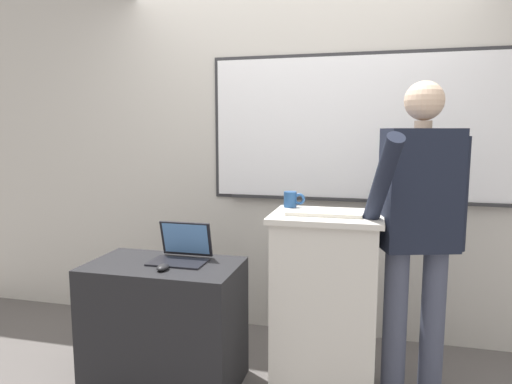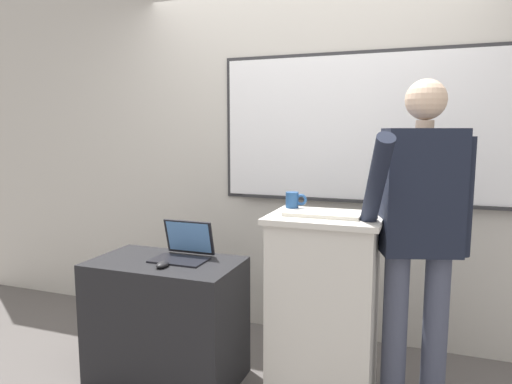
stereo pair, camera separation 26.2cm
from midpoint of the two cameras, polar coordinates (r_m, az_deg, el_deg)
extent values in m
cube|color=beige|center=(3.38, 8.97, 6.80)|extent=(6.40, 0.12, 2.93)
cube|color=#2D2D30|center=(3.25, 17.08, 7.64)|extent=(2.19, 0.02, 1.04)
cube|color=white|center=(3.25, 17.08, 7.64)|extent=(2.14, 0.02, 0.99)
cube|color=#2D2D30|center=(3.27, 16.72, -1.23)|extent=(1.93, 0.04, 0.02)
cube|color=beige|center=(2.68, 11.31, -14.33)|extent=(0.56, 0.44, 1.02)
cube|color=beige|center=(2.53, 11.62, -3.22)|extent=(0.61, 0.48, 0.03)
cube|color=black|center=(2.88, -8.47, -15.65)|extent=(0.88, 0.52, 0.74)
cylinder|color=#474C60|center=(2.71, 19.74, -16.20)|extent=(0.13, 0.13, 0.87)
cylinder|color=#474C60|center=(2.77, 24.13, -15.83)|extent=(0.13, 0.13, 0.87)
cube|color=black|center=(2.54, 22.82, -0.03)|extent=(0.44, 0.32, 0.65)
cylinder|color=beige|center=(2.52, 23.23, 7.79)|extent=(0.09, 0.09, 0.04)
sphere|color=beige|center=(2.52, 23.38, 10.57)|extent=(0.21, 0.21, 0.21)
cylinder|color=black|center=(2.28, 17.90, 0.45)|extent=(0.21, 0.45, 0.54)
cylinder|color=black|center=(2.62, 27.30, -0.58)|extent=(0.08, 0.08, 0.62)
cube|color=black|center=(2.74, -6.88, -8.49)|extent=(0.33, 0.20, 0.01)
cube|color=black|center=(2.83, -5.74, -5.66)|extent=(0.32, 0.07, 0.21)
cube|color=#598CCC|center=(2.82, -5.81, -5.65)|extent=(0.29, 0.05, 0.19)
cube|color=beige|center=(2.47, 11.17, -2.89)|extent=(0.41, 0.11, 0.02)
ellipsoid|color=black|center=(2.63, -8.82, -8.99)|extent=(0.06, 0.10, 0.03)
ellipsoid|color=black|center=(2.43, 17.33, -3.10)|extent=(0.06, 0.10, 0.03)
cylinder|color=#234C84|center=(2.73, 7.28, -1.01)|extent=(0.08, 0.08, 0.09)
torus|color=#234C84|center=(2.72, 8.42, -0.97)|extent=(0.07, 0.02, 0.07)
camera|label=1|loc=(0.13, -87.14, 0.38)|focal=32.00mm
camera|label=2|loc=(0.13, 92.86, -0.38)|focal=32.00mm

